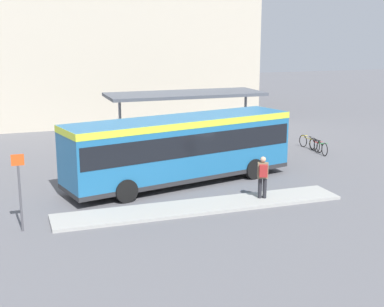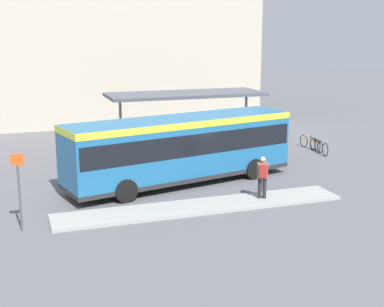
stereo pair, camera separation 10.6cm
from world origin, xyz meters
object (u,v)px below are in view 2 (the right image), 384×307
Objects in this scene: city_bus at (181,145)px; bicycle_red at (316,146)px; pedestrian_waiting at (263,175)px; bicycle_yellow at (309,142)px; platform_sign at (19,189)px; bicycle_green at (321,147)px.

city_bus reaches higher than bicycle_red.
city_bus is 6.28× the size of pedestrian_waiting.
bicycle_yellow is (7.26, 8.32, -0.76)m from pedestrian_waiting.
city_bus reaches higher than platform_sign.
bicycle_green is 1.00× the size of bicycle_yellow.
bicycle_red is at bearing 24.90° from platform_sign.
bicycle_yellow is (0.10, 1.52, -0.00)m from bicycle_green.
platform_sign is at bearing 111.18° from bicycle_yellow.
bicycle_green is (9.52, 3.17, -1.43)m from city_bus.
bicycle_red is at bearing 177.56° from bicycle_yellow.
city_bus is 6.31× the size of bicycle_green.
pedestrian_waiting is at bearing -40.79° from bicycle_red.
bicycle_green reaches higher than bicycle_red.
bicycle_yellow is 18.94m from platform_sign.
platform_sign is (-9.58, -0.27, 0.42)m from pedestrian_waiting.
bicycle_red is 18.65m from platform_sign.
bicycle_red is (0.15, 0.76, -0.05)m from bicycle_green.
pedestrian_waiting is 11.07m from bicycle_yellow.
pedestrian_waiting reaches higher than bicycle_green.
platform_sign is at bearing 113.04° from pedestrian_waiting.
pedestrian_waiting reaches higher than bicycle_yellow.
platform_sign reaches higher than bicycle_green.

